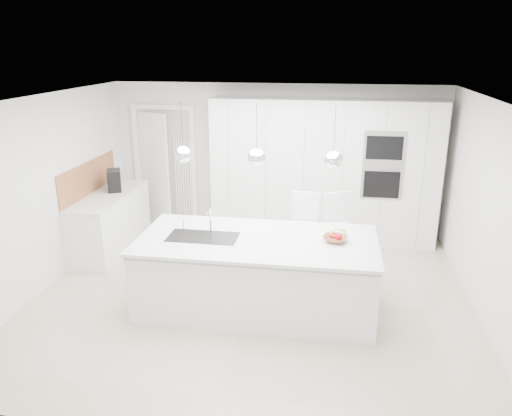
% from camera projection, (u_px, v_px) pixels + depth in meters
% --- Properties ---
extents(floor, '(5.50, 5.50, 0.00)m').
position_uv_depth(floor, '(252.00, 296.00, 6.45)').
color(floor, '#B9AB95').
rests_on(floor, ground).
extents(wall_back, '(5.50, 0.00, 5.50)m').
position_uv_depth(wall_back, '(276.00, 159.00, 8.41)').
color(wall_back, silver).
rests_on(wall_back, ground).
extents(wall_left, '(0.00, 5.00, 5.00)m').
position_uv_depth(wall_left, '(43.00, 194.00, 6.47)').
color(wall_left, silver).
rests_on(wall_left, ground).
extents(ceiling, '(5.50, 5.50, 0.00)m').
position_uv_depth(ceiling, '(252.00, 99.00, 5.67)').
color(ceiling, white).
rests_on(ceiling, wall_back).
extents(tall_cabinets, '(3.60, 0.60, 2.30)m').
position_uv_depth(tall_cabinets, '(323.00, 171.00, 8.04)').
color(tall_cabinets, white).
rests_on(tall_cabinets, floor).
extents(oven_stack, '(0.62, 0.04, 1.05)m').
position_uv_depth(oven_stack, '(383.00, 165.00, 7.55)').
color(oven_stack, '#A5A5A8').
rests_on(oven_stack, tall_cabinets).
extents(doorway_frame, '(1.11, 0.08, 2.13)m').
position_uv_depth(doorway_frame, '(166.00, 168.00, 8.74)').
color(doorway_frame, white).
rests_on(doorway_frame, floor).
extents(hallway_door, '(0.76, 0.38, 2.00)m').
position_uv_depth(hallway_door, '(151.00, 170.00, 8.73)').
color(hallway_door, white).
rests_on(hallway_door, floor).
extents(radiator, '(0.32, 0.04, 1.40)m').
position_uv_depth(radiator, '(183.00, 179.00, 8.74)').
color(radiator, white).
rests_on(radiator, floor).
extents(left_base_cabinets, '(0.60, 1.80, 0.86)m').
position_uv_depth(left_base_cabinets, '(111.00, 223.00, 7.81)').
color(left_base_cabinets, white).
rests_on(left_base_cabinets, floor).
extents(left_worktop, '(0.62, 1.82, 0.04)m').
position_uv_depth(left_worktop, '(108.00, 196.00, 7.67)').
color(left_worktop, silver).
rests_on(left_worktop, left_base_cabinets).
extents(oak_backsplash, '(0.02, 1.80, 0.50)m').
position_uv_depth(oak_backsplash, '(89.00, 178.00, 7.62)').
color(oak_backsplash, '#A5663F').
rests_on(oak_backsplash, wall_left).
extents(island_base, '(2.80, 1.20, 0.86)m').
position_uv_depth(island_base, '(256.00, 276.00, 6.02)').
color(island_base, white).
rests_on(island_base, floor).
extents(island_worktop, '(2.84, 1.40, 0.04)m').
position_uv_depth(island_worktop, '(257.00, 240.00, 5.93)').
color(island_worktop, silver).
rests_on(island_worktop, island_base).
extents(island_sink, '(0.84, 0.44, 0.18)m').
position_uv_depth(island_sink, '(203.00, 243.00, 6.00)').
color(island_sink, '#3F3F42').
rests_on(island_sink, island_worktop).
extents(island_tap, '(0.02, 0.02, 0.30)m').
position_uv_depth(island_tap, '(211.00, 220.00, 6.10)').
color(island_tap, white).
rests_on(island_tap, island_worktop).
extents(pendant_left, '(0.20, 0.20, 0.20)m').
position_uv_depth(pendant_left, '(183.00, 155.00, 5.69)').
color(pendant_left, white).
rests_on(pendant_left, ceiling).
extents(pendant_mid, '(0.20, 0.20, 0.20)m').
position_uv_depth(pendant_mid, '(256.00, 157.00, 5.56)').
color(pendant_mid, white).
rests_on(pendant_mid, ceiling).
extents(pendant_right, '(0.20, 0.20, 0.20)m').
position_uv_depth(pendant_right, '(333.00, 160.00, 5.44)').
color(pendant_right, white).
rests_on(pendant_right, ceiling).
extents(fruit_bowl, '(0.34, 0.34, 0.07)m').
position_uv_depth(fruit_bowl, '(335.00, 239.00, 5.82)').
color(fruit_bowl, '#A5663F').
rests_on(fruit_bowl, island_worktop).
extents(espresso_machine, '(0.31, 0.37, 0.33)m').
position_uv_depth(espresso_machine, '(114.00, 180.00, 7.81)').
color(espresso_machine, black).
rests_on(espresso_machine, left_worktop).
extents(bar_stool_left, '(0.40, 0.55, 1.19)m').
position_uv_depth(bar_stool_left, '(304.00, 238.00, 6.78)').
color(bar_stool_left, white).
rests_on(bar_stool_left, floor).
extents(bar_stool_right, '(0.58, 0.66, 1.19)m').
position_uv_depth(bar_stool_right, '(336.00, 238.00, 6.75)').
color(bar_stool_right, white).
rests_on(bar_stool_right, floor).
extents(apple_a, '(0.07, 0.07, 0.07)m').
position_uv_depth(apple_a, '(332.00, 235.00, 5.84)').
color(apple_a, '#B9071D').
rests_on(apple_a, fruit_bowl).
extents(apple_b, '(0.08, 0.08, 0.08)m').
position_uv_depth(apple_b, '(339.00, 237.00, 5.78)').
color(apple_b, '#B9071D').
rests_on(apple_b, fruit_bowl).
extents(apple_c, '(0.07, 0.07, 0.07)m').
position_uv_depth(apple_c, '(335.00, 236.00, 5.84)').
color(apple_c, '#B9071D').
rests_on(apple_c, fruit_bowl).
extents(banana_bunch, '(0.22, 0.16, 0.20)m').
position_uv_depth(banana_bunch, '(338.00, 233.00, 5.80)').
color(banana_bunch, yellow).
rests_on(banana_bunch, fruit_bowl).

